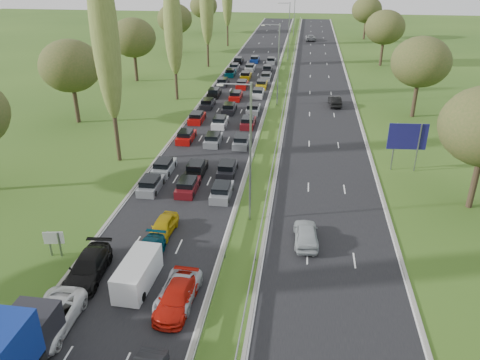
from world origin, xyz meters
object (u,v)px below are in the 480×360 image
at_px(near_car_3, 88,267).
at_px(direction_sign, 407,139).
at_px(near_car_2, 50,319).
at_px(info_sign, 54,240).
at_px(white_van_rear, 139,271).

relative_size(near_car_3, direction_sign, 1.06).
relative_size(near_car_2, direction_sign, 1.09).
bearing_deg(near_car_2, info_sign, 114.06).
height_order(near_car_2, direction_sign, direction_sign).
relative_size(near_car_2, near_car_3, 1.03).
bearing_deg(near_car_3, near_car_2, -95.15).
bearing_deg(white_van_rear, info_sign, 164.93).
xyz_separation_m(near_car_2, near_car_3, (0.05, 5.26, 0.01)).
bearing_deg(white_van_rear, near_car_2, -124.53).
bearing_deg(white_van_rear, near_car_3, 179.73).
bearing_deg(near_car_2, white_van_rear, 51.56).
distance_m(near_car_2, info_sign, 8.22).
bearing_deg(near_car_3, direction_sign, 36.64).
relative_size(white_van_rear, info_sign, 2.34).
distance_m(info_sign, direction_sign, 35.13).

